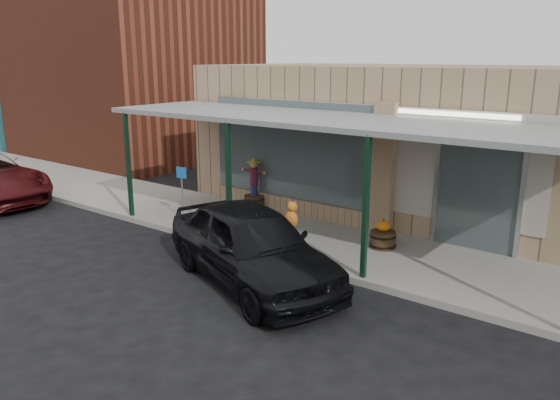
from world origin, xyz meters
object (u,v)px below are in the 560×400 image
Objects in this scene: barrel_pumpkin at (383,237)px; parked_sedan at (252,245)px; handicap_sign at (182,186)px; barrel_scarecrow at (254,191)px.

barrel_pumpkin is 3.42m from parked_sedan.
parked_sedan is at bearing -112.88° from barrel_pumpkin.
handicap_sign reaches higher than barrel_pumpkin.
parked_sedan is (4.04, -1.90, -0.28)m from handicap_sign.
handicap_sign is (-5.36, -1.23, 0.69)m from barrel_pumpkin.
barrel_pumpkin is 5.55m from handicap_sign.
parked_sedan is (-1.32, -3.13, 0.41)m from barrel_pumpkin.
barrel_scarecrow reaches higher than barrel_pumpkin.
barrel_scarecrow is at bearing 169.75° from barrel_pumpkin.
parked_sedan reaches higher than handicap_sign.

